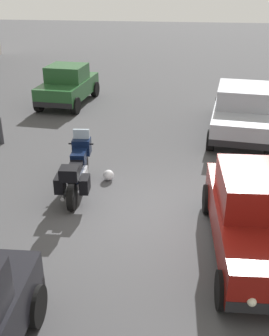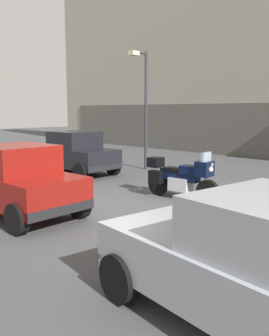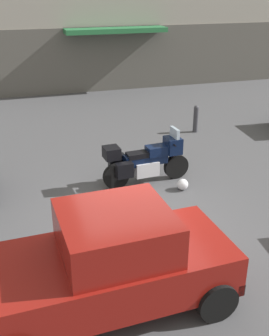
{
  "view_description": "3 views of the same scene",
  "coord_description": "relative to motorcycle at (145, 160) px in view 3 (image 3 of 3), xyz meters",
  "views": [
    {
      "loc": [
        -7.7,
        -0.46,
        4.84
      ],
      "look_at": [
        0.03,
        0.51,
        1.12
      ],
      "focal_mm": 43.59,
      "sensor_mm": 36.0,
      "label": 1
    },
    {
      "loc": [
        6.95,
        -5.97,
        2.43
      ],
      "look_at": [
        0.71,
        0.27,
        1.05
      ],
      "focal_mm": 39.39,
      "sensor_mm": 36.0,
      "label": 2
    },
    {
      "loc": [
        -2.17,
        -6.91,
        4.65
      ],
      "look_at": [
        0.08,
        0.57,
        1.12
      ],
      "focal_mm": 44.46,
      "sensor_mm": 36.0,
      "label": 3
    }
  ],
  "objects": [
    {
      "name": "helmet",
      "position": [
        0.76,
        -0.6,
        -0.48
      ],
      "size": [
        0.28,
        0.28,
        0.28
      ],
      "primitive_type": "sphere",
      "color": "silver",
      "rests_on": "ground"
    },
    {
      "name": "ground_plane",
      "position": [
        -0.79,
        -1.98,
        -0.62
      ],
      "size": [
        80.0,
        80.0,
        0.0
      ],
      "primitive_type": "plane",
      "color": "#424244"
    },
    {
      "name": "motorcycle",
      "position": [
        0.0,
        0.0,
        0.0
      ],
      "size": [
        2.26,
        0.8,
        1.36
      ],
      "rotation": [
        0.0,
        0.0,
        0.08
      ],
      "color": "black",
      "rests_on": "ground"
    },
    {
      "name": "bollard_curbside",
      "position": [
        2.81,
        3.2,
        -0.14
      ],
      "size": [
        0.16,
        0.16,
        0.91
      ],
      "color": "#333338",
      "rests_on": "ground"
    },
    {
      "name": "car_wagon_end",
      "position": [
        -1.86,
        -3.94,
        0.19
      ],
      "size": [
        3.93,
        1.94,
        1.64
      ],
      "rotation": [
        0.0,
        0.0,
        3.19
      ],
      "color": "maroon",
      "rests_on": "ground"
    }
  ]
}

